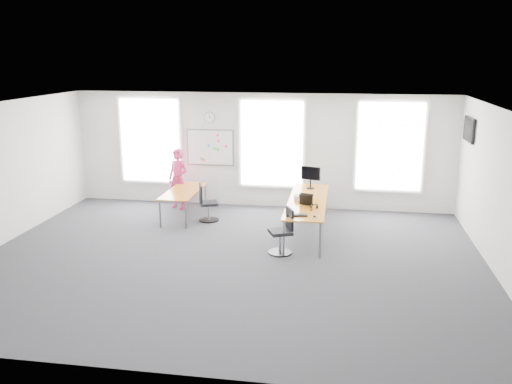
% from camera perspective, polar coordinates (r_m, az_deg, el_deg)
% --- Properties ---
extents(floor, '(10.00, 10.00, 0.00)m').
position_cam_1_polar(floor, '(10.85, -2.76, -7.13)').
color(floor, '#252429').
rests_on(floor, ground).
extents(ceiling, '(10.00, 10.00, 0.00)m').
position_cam_1_polar(ceiling, '(10.14, -2.96, 8.84)').
color(ceiling, white).
rests_on(ceiling, ground).
extents(wall_back, '(10.00, 0.00, 10.00)m').
position_cam_1_polar(wall_back, '(14.25, 0.48, 4.38)').
color(wall_back, silver).
rests_on(wall_back, ground).
extents(wall_front, '(10.00, 0.00, 10.00)m').
position_cam_1_polar(wall_front, '(6.72, -9.99, -7.50)').
color(wall_front, silver).
rests_on(wall_front, ground).
extents(wall_right, '(0.00, 10.00, 10.00)m').
position_cam_1_polar(wall_right, '(10.58, 24.69, -0.50)').
color(wall_right, silver).
rests_on(wall_right, ground).
extents(window_left, '(1.60, 0.06, 2.20)m').
position_cam_1_polar(window_left, '(14.93, -11.04, 5.36)').
color(window_left, white).
rests_on(window_left, wall_back).
extents(window_mid, '(1.60, 0.06, 2.20)m').
position_cam_1_polar(window_mid, '(14.15, 1.67, 5.12)').
color(window_mid, white).
rests_on(window_mid, wall_back).
extents(window_right, '(1.60, 0.06, 2.20)m').
position_cam_1_polar(window_right, '(14.08, 13.91, 4.66)').
color(window_right, white).
rests_on(window_right, wall_back).
extents(desk_right, '(0.85, 3.19, 0.78)m').
position_cam_1_polar(desk_right, '(12.24, 5.44, -1.08)').
color(desk_right, '#BA7724').
rests_on(desk_right, ground).
extents(desk_left, '(0.75, 1.88, 0.68)m').
position_cam_1_polar(desk_left, '(13.53, -7.65, -0.07)').
color(desk_left, '#BA7724').
rests_on(desk_left, ground).
extents(chair_right, '(0.56, 0.56, 0.95)m').
position_cam_1_polar(chair_right, '(11.08, 2.85, -4.40)').
color(chair_right, black).
rests_on(chair_right, ground).
extents(chair_left, '(0.53, 0.53, 0.91)m').
position_cam_1_polar(chair_left, '(13.22, -5.24, -1.36)').
color(chair_left, black).
rests_on(chair_left, ground).
extents(person, '(0.68, 0.57, 1.59)m').
position_cam_1_polar(person, '(14.30, -8.21, 1.38)').
color(person, '#BE255E').
rests_on(person, ground).
extents(whiteboard, '(1.20, 0.03, 0.90)m').
position_cam_1_polar(whiteboard, '(14.48, -4.84, 4.69)').
color(whiteboard, white).
rests_on(whiteboard, wall_back).
extents(wall_clock, '(0.30, 0.04, 0.30)m').
position_cam_1_polar(wall_clock, '(14.36, -4.91, 7.83)').
color(wall_clock, gray).
rests_on(wall_clock, wall_back).
extents(tv, '(0.06, 0.90, 0.55)m').
position_cam_1_polar(tv, '(13.29, 21.53, 6.14)').
color(tv, black).
rests_on(tv, wall_right).
extents(keyboard, '(0.46, 0.24, 0.02)m').
position_cam_1_polar(keyboard, '(11.04, 4.30, -2.45)').
color(keyboard, black).
rests_on(keyboard, desk_right).
extents(mouse, '(0.09, 0.12, 0.04)m').
position_cam_1_polar(mouse, '(10.97, 6.20, -2.56)').
color(mouse, black).
rests_on(mouse, desk_right).
extents(lens_cap, '(0.06, 0.06, 0.01)m').
position_cam_1_polar(lens_cap, '(11.44, 5.86, -1.92)').
color(lens_cap, black).
rests_on(lens_cap, desk_right).
extents(headphones, '(0.16, 0.09, 0.09)m').
position_cam_1_polar(headphones, '(11.60, 6.12, -1.51)').
color(headphones, black).
rests_on(headphones, desk_right).
extents(laptop_sleeve, '(0.32, 0.26, 0.25)m').
position_cam_1_polar(laptop_sleeve, '(11.80, 5.30, -0.81)').
color(laptop_sleeve, black).
rests_on(laptop_sleeve, desk_right).
extents(paper_stack, '(0.33, 0.27, 0.10)m').
position_cam_1_polar(paper_stack, '(12.24, 4.75, -0.58)').
color(paper_stack, beige).
rests_on(paper_stack, desk_right).
extents(monitor, '(0.48, 0.20, 0.54)m').
position_cam_1_polar(monitor, '(13.22, 5.77, 1.75)').
color(monitor, black).
rests_on(monitor, desk_right).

